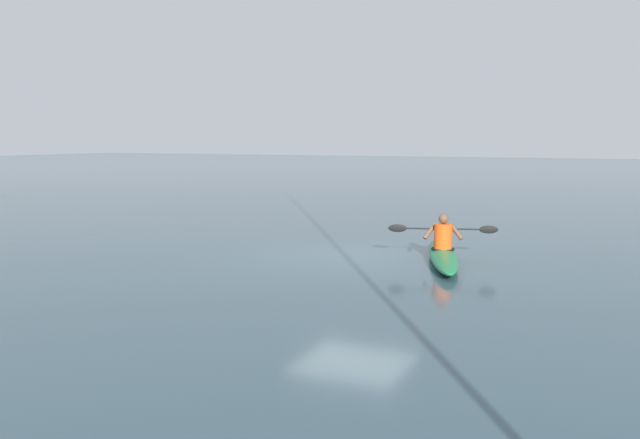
% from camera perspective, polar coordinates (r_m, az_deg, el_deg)
% --- Properties ---
extents(ground_plane, '(160.00, 160.00, 0.00)m').
position_cam_1_polar(ground_plane, '(15.27, 2.88, -3.05)').
color(ground_plane, '#334C56').
extents(kayak, '(1.88, 4.20, 0.29)m').
position_cam_1_polar(kayak, '(14.72, 10.22, -2.95)').
color(kayak, '#19723F').
rests_on(kayak, ground).
extents(kayaker, '(2.22, 0.78, 0.74)m').
position_cam_1_polar(kayaker, '(14.69, 10.25, -1.18)').
color(kayaker, '#E04C14').
rests_on(kayaker, kayak).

